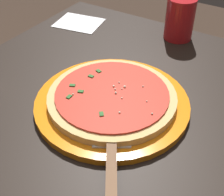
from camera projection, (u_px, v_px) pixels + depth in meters
restaurant_table at (111, 162)px, 0.73m from camera, size 0.84×0.92×0.73m
serving_plate at (112, 103)px, 0.66m from camera, size 0.33×0.33×0.01m
pizza at (112, 97)px, 0.65m from camera, size 0.27×0.27×0.02m
pizza_server at (112, 157)px, 0.53m from camera, size 0.15×0.21×0.01m
cup_tall_drink at (180, 19)px, 0.86m from camera, size 0.08×0.08×0.12m
napkin_folded_right at (79, 23)px, 0.97m from camera, size 0.16×0.13×0.00m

